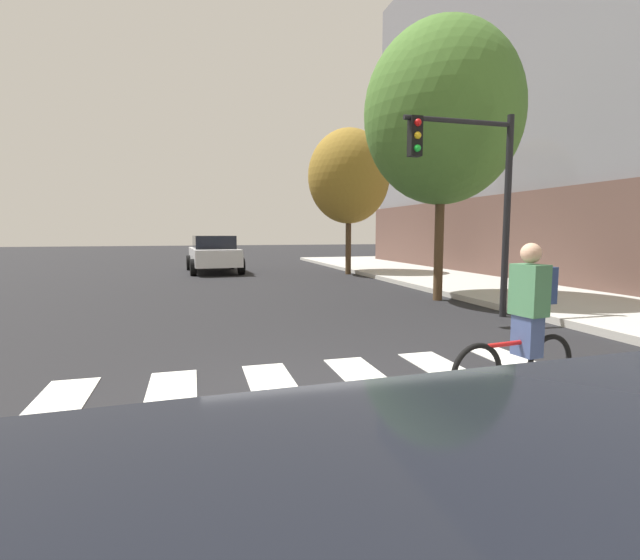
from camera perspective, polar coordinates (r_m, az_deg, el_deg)
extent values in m
plane|color=black|center=(4.83, 0.95, -15.96)|extent=(120.00, 120.00, 0.00)
cube|color=silver|center=(4.87, -32.72, -16.68)|extent=(0.55, 3.48, 0.01)
cube|color=silver|center=(4.66, -18.56, -17.02)|extent=(0.55, 3.48, 0.01)
cube|color=silver|center=(4.73, -4.02, -16.36)|extent=(0.55, 3.48, 0.01)
cube|color=silver|center=(5.07, 9.20, -14.88)|extent=(0.55, 3.48, 0.01)
cube|color=silver|center=(5.62, 20.13, -13.06)|extent=(0.55, 3.48, 0.01)
cube|color=silver|center=(6.33, 28.74, -11.27)|extent=(0.55, 3.48, 0.01)
cylinder|color=#473D1E|center=(3.11, 20.62, -29.75)|extent=(0.64, 0.64, 0.01)
cube|color=silver|center=(21.23, -13.14, 2.90)|extent=(2.19, 4.87, 0.73)
cube|color=black|center=(21.05, -13.13, 4.64)|extent=(1.84, 2.37, 0.57)
cylinder|color=black|center=(22.70, -16.01, 2.09)|extent=(0.29, 0.72, 0.70)
cylinder|color=black|center=(22.88, -11.01, 2.25)|extent=(0.29, 0.72, 0.70)
cylinder|color=black|center=(19.66, -15.55, 1.54)|extent=(0.29, 0.72, 0.70)
cylinder|color=black|center=(19.87, -9.81, 1.72)|extent=(0.29, 0.72, 0.70)
torus|color=black|center=(5.87, 26.78, -9.20)|extent=(0.66, 0.14, 0.66)
torus|color=black|center=(5.14, 18.99, -11.00)|extent=(0.66, 0.14, 0.66)
cylinder|color=red|center=(5.43, 23.28, -7.21)|extent=(0.89, 0.16, 0.05)
cylinder|color=red|center=(5.52, 24.45, -6.29)|extent=(0.04, 0.04, 0.45)
cube|color=#384772|center=(5.51, 24.47, -5.78)|extent=(0.23, 0.30, 0.56)
cube|color=#3F724C|center=(5.44, 24.68, -1.14)|extent=(0.28, 0.39, 0.56)
sphere|color=tan|center=(5.41, 24.86, 3.07)|extent=(0.22, 0.22, 0.22)
cube|color=navy|center=(5.57, 25.96, -0.53)|extent=(0.19, 0.30, 0.40)
cylinder|color=black|center=(10.43, 22.29, 7.18)|extent=(0.14, 0.14, 4.20)
cylinder|color=black|center=(9.98, 16.99, 18.45)|extent=(2.40, 0.10, 0.10)
cube|color=black|center=(9.45, 11.78, 17.14)|extent=(0.24, 0.20, 0.76)
sphere|color=red|center=(9.40, 12.13, 18.69)|extent=(0.14, 0.14, 0.14)
sphere|color=gold|center=(9.35, 12.10, 17.25)|extent=(0.14, 0.14, 0.14)
sphere|color=green|center=(9.30, 12.06, 15.80)|extent=(0.14, 0.14, 0.14)
cylinder|color=gold|center=(13.65, 23.44, -0.09)|extent=(0.22, 0.22, 0.65)
sphere|color=gold|center=(13.62, 23.50, 1.44)|extent=(0.18, 0.18, 0.18)
cylinder|color=gold|center=(13.74, 23.96, 0.06)|extent=(0.12, 0.09, 0.09)
cylinder|color=#4C3823|center=(12.45, 14.64, 4.91)|extent=(0.24, 0.24, 3.22)
ellipsoid|color=#47722D|center=(12.81, 15.04, 19.42)|extent=(4.01, 4.01, 4.61)
cylinder|color=#4C3823|center=(19.66, 3.56, 4.77)|extent=(0.24, 0.24, 2.77)
ellipsoid|color=olive|center=(19.79, 3.61, 12.80)|extent=(3.45, 3.45, 3.97)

